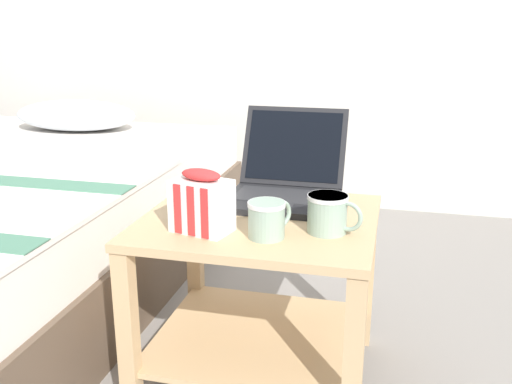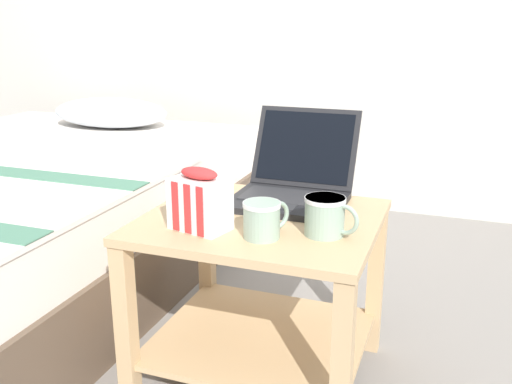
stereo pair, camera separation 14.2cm
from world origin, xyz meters
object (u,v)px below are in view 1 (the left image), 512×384
Objects in this scene: laptop at (286,182)px; mug_front_right at (267,217)px; mug_front_left at (329,212)px; cell_phone at (185,209)px; snack_bag at (202,203)px.

laptop reaches higher than mug_front_right.
cell_phone is at bearing 170.26° from mug_front_left.
mug_front_right is (0.02, -0.31, 0.00)m from laptop.
snack_bag is at bearing -54.51° from cell_phone.
laptop reaches higher than cell_phone.
mug_front_left is 0.40m from cell_phone.
mug_front_left is at bearing 26.27° from mug_front_right.
laptop is 0.35m from snack_bag.
snack_bag is at bearing -114.94° from laptop.
laptop is at bearing 121.60° from mug_front_left.
snack_bag is at bearing -167.69° from mug_front_left.
mug_front_right is at bearing -0.58° from snack_bag.
snack_bag is (-0.30, -0.07, 0.02)m from mug_front_left.
laptop is 2.21× the size of cell_phone.
laptop is at bearing 36.96° from cell_phone.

